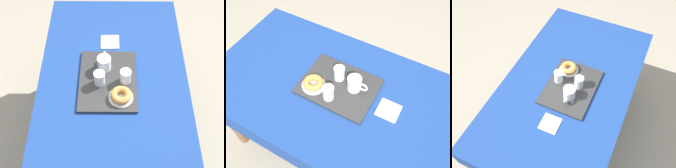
{
  "view_description": "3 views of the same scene",
  "coord_description": "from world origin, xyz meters",
  "views": [
    {
      "loc": [
        0.92,
        -0.0,
        2.05
      ],
      "look_at": [
        0.02,
        -0.01,
        0.79
      ],
      "focal_mm": 45.16,
      "sensor_mm": 36.0,
      "label": 1
    },
    {
      "loc": [
        -0.42,
        0.69,
        1.9
      ],
      "look_at": [
        -0.03,
        -0.01,
        0.8
      ],
      "focal_mm": 39.7,
      "sensor_mm": 36.0,
      "label": 2
    },
    {
      "loc": [
        -0.94,
        -0.39,
        2.12
      ],
      "look_at": [
        -0.03,
        0.02,
        0.78
      ],
      "focal_mm": 39.48,
      "sensor_mm": 36.0,
      "label": 3
    }
  ],
  "objects": [
    {
      "name": "paper_napkin",
      "position": [
        -0.33,
        -0.02,
        0.75
      ],
      "size": [
        0.12,
        0.12,
        0.01
      ],
      "primitive_type": "cube",
      "rotation": [
        0.0,
        0.0,
        0.01
      ],
      "color": "white",
      "rests_on": "dining_table"
    },
    {
      "name": "donut_plate_left",
      "position": [
        0.1,
        0.04,
        0.77
      ],
      "size": [
        0.13,
        0.13,
        0.01
      ],
      "primitive_type": "cylinder",
      "color": "silver",
      "rests_on": "serving_tray"
    },
    {
      "name": "water_glass_near",
      "position": [
        -0.01,
        0.07,
        0.8
      ],
      "size": [
        0.06,
        0.06,
        0.09
      ],
      "color": "white",
      "rests_on": "serving_tray"
    },
    {
      "name": "serving_tray",
      "position": [
        -0.02,
        -0.03,
        0.76
      ],
      "size": [
        0.42,
        0.32,
        0.02
      ],
      "primitive_type": "cube",
      "color": "#2D2D2D",
      "rests_on": "dining_table"
    },
    {
      "name": "water_glass_far",
      "position": [
        0.0,
        -0.08,
        0.81
      ],
      "size": [
        0.06,
        0.06,
        0.09
      ],
      "color": "white",
      "rests_on": "serving_tray"
    },
    {
      "name": "dining_table",
      "position": [
        0.0,
        0.0,
        0.65
      ],
      "size": [
        1.47,
        0.86,
        0.75
      ],
      "color": "navy",
      "rests_on": "ground"
    },
    {
      "name": "sugar_donut_left",
      "position": [
        0.1,
        0.04,
        0.79
      ],
      "size": [
        0.12,
        0.12,
        0.04
      ],
      "primitive_type": "torus",
      "color": "#BC7F3D",
      "rests_on": "donut_plate_left"
    },
    {
      "name": "tea_mug_left",
      "position": [
        -0.11,
        -0.05,
        0.81
      ],
      "size": [
        0.12,
        0.08,
        0.09
      ],
      "color": "white",
      "rests_on": "serving_tray"
    },
    {
      "name": "ground_plane",
      "position": [
        0.0,
        0.0,
        0.0
      ],
      "size": [
        6.0,
        6.0,
        0.0
      ],
      "primitive_type": "plane",
      "color": "gray"
    }
  ]
}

